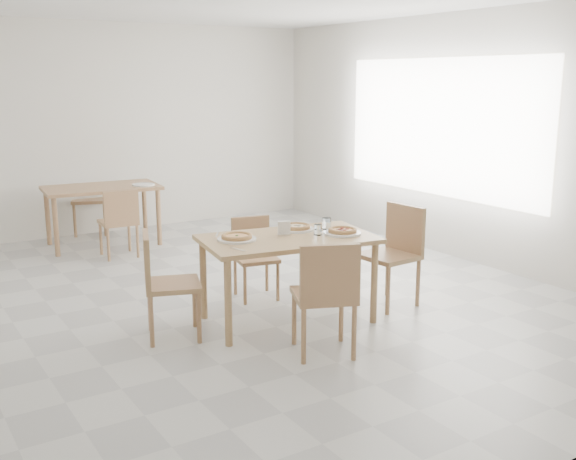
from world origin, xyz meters
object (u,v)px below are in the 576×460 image
napkin_holder (284,229)px  plate_mushroom (296,229)px  chair_west (162,278)px  second_table (102,193)px  pizza_pepperoni (342,230)px  chair_back_n (90,194)px  chair_east (395,247)px  chair_south (326,290)px  plate_margherita (237,239)px  pizza_mushroom (296,227)px  tumbler_a (327,224)px  tumbler_b (318,230)px  chair_north (254,251)px  chair_back_s (120,218)px  plate_empty (143,185)px  plate_pepperoni (342,233)px  main_table (288,247)px  pizza_margherita (237,236)px

napkin_holder → plate_mushroom: bearing=52.1°
chair_west → second_table: bearing=9.7°
pizza_pepperoni → chair_back_n: bearing=101.0°
pizza_pepperoni → second_table: pizza_pepperoni is taller
chair_east → second_table: size_ratio=0.64×
chair_south → plate_margherita: chair_south is taller
pizza_mushroom → second_table: 3.45m
plate_margherita → plate_mushroom: size_ratio=1.06×
pizza_pepperoni → tumbler_a: (-0.01, 0.23, 0.02)m
plate_margherita → pizza_pepperoni: size_ratio=1.27×
plate_margherita → pizza_mushroom: size_ratio=1.11×
tumbler_b → napkin_holder: (-0.26, 0.13, 0.02)m
chair_north → tumbler_b: (0.16, -0.84, 0.35)m
chair_back_s → plate_empty: bearing=-131.2°
pizza_mushroom → second_table: size_ratio=0.20×
pizza_mushroom → napkin_holder: napkin_holder is taller
plate_mushroom → tumbler_a: (0.25, -0.11, 0.04)m
plate_pepperoni → tumbler_b: 0.22m
chair_west → chair_east: chair_east is taller
main_table → plate_mushroom: bearing=50.6°
pizza_margherita → pizza_pepperoni: (0.88, -0.29, 0.00)m
chair_west → pizza_margherita: size_ratio=2.55×
chair_west → pizza_mushroom: bearing=-72.0°
second_table → chair_west: bearing=-94.4°
plate_pepperoni → chair_south: bearing=-134.2°
main_table → chair_north: bearing=92.2°
chair_north → chair_south: bearing=-87.8°
pizza_margherita → tumbler_a: size_ratio=3.33×
plate_mushroom → second_table: plate_mushroom is taller
plate_pepperoni → second_table: 3.84m
tumbler_b → pizza_pepperoni: bearing=-23.7°
pizza_margherita → napkin_holder: size_ratio=2.68×
chair_north → plate_margherita: bearing=-117.3°
pizza_margherita → pizza_mushroom: 0.63m
chair_east → pizza_pepperoni: (-0.64, -0.03, 0.25)m
plate_margherita → chair_back_s: 2.72m
pizza_mushroom → pizza_pepperoni: size_ratio=1.14×
plate_margherita → pizza_margherita: pizza_margherita is taller
tumbler_a → tumbler_b: 0.24m
chair_north → tumbler_b: size_ratio=8.38×
tumbler_b → napkin_holder: size_ratio=0.71×
plate_mushroom → napkin_holder: size_ratio=2.40×
plate_pepperoni → tumbler_a: size_ratio=3.15×
napkin_holder → pizza_pepperoni: bearing=-4.1°
chair_south → pizza_margherita: (-0.25, 0.94, 0.26)m
plate_margherita → plate_pepperoni: size_ratio=1.01×
pizza_pepperoni → tumbler_b: (-0.20, 0.09, 0.01)m
pizza_margherita → second_table: size_ratio=0.24×
main_table → chair_south: (-0.18, -0.81, -0.14)m
pizza_pepperoni → napkin_holder: (-0.46, 0.22, 0.03)m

